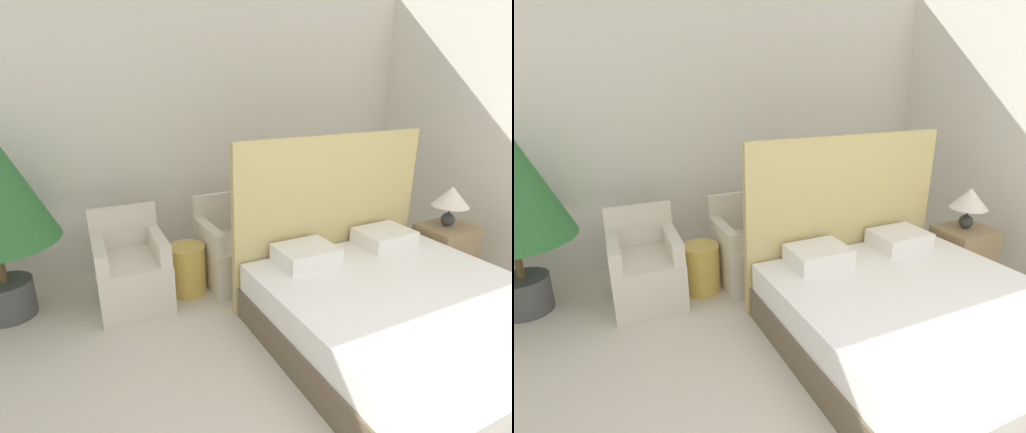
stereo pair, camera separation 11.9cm
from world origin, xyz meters
The scene contains 7 objects.
wall_back centered at (0.00, 3.67, 1.45)m, with size 10.00×0.06×2.90m.
bed centered at (0.67, 1.30, 0.29)m, with size 1.91×2.03×1.47m.
armchair_near_window_left centered at (-1.00, 2.82, 0.28)m, with size 0.62×0.69×0.83m.
armchair_near_window_right centered at (-0.03, 2.82, 0.28)m, with size 0.60×0.68×0.83m.
nightstand centered at (1.93, 1.95, 0.26)m, with size 0.51×0.43×0.53m.
table_lamp centered at (1.93, 1.96, 0.81)m, with size 0.35×0.35×0.40m.
side_table centered at (-0.52, 2.77, 0.23)m, with size 0.34×0.34×0.47m.
Camera 2 is at (-1.35, -0.56, 1.91)m, focal length 28.00 mm.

